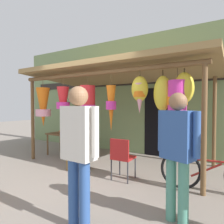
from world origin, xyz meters
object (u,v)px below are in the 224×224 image
flower_heap_on_table (69,131)px  customer_foreground (177,146)px  folding_chair (122,155)px  shopper_by_bananas (79,145)px  display_table (68,136)px  parked_bicycle (212,173)px  wicker_basket_by_table (78,164)px

flower_heap_on_table → customer_foreground: bearing=-27.4°
folding_chair → shopper_by_bananas: 1.77m
display_table → customer_foreground: (3.61, -1.81, 0.40)m
customer_foreground → display_table: bearing=153.4°
display_table → parked_bicycle: parked_bicycle is taller
parked_bicycle → shopper_by_bananas: shopper_by_bananas is taller
display_table → flower_heap_on_table: flower_heap_on_table is taller
display_table → folding_chair: bearing=-21.2°
flower_heap_on_table → wicker_basket_by_table: size_ratio=1.25×
flower_heap_on_table → folding_chair: 2.53m
display_table → folding_chair: (2.31, -0.90, -0.08)m
shopper_by_bananas → parked_bicycle: bearing=57.1°
customer_foreground → shopper_by_bananas: size_ratio=0.96×
wicker_basket_by_table → customer_foreground: 2.86m
parked_bicycle → shopper_by_bananas: (-1.27, -1.96, 0.68)m
display_table → shopper_by_bananas: (2.64, -2.56, 0.44)m
folding_chair → wicker_basket_by_table: 1.30m
folding_chair → parked_bicycle: 1.63m
display_table → flower_heap_on_table: (-0.01, 0.07, 0.13)m
wicker_basket_by_table → parked_bicycle: bearing=3.9°
wicker_basket_by_table → shopper_by_bananas: (1.56, -1.77, 0.91)m
parked_bicycle → shopper_by_bananas: bearing=-122.9°
parked_bicycle → customer_foreground: bearing=-103.8°
folding_chair → shopper_by_bananas: size_ratio=0.49×
wicker_basket_by_table → parked_bicycle: parked_bicycle is taller
folding_chair → parked_bicycle: (1.59, 0.30, -0.16)m
flower_heap_on_table → display_table: bearing=-79.8°
display_table → flower_heap_on_table: size_ratio=1.86×
flower_heap_on_table → parked_bicycle: 3.99m
flower_heap_on_table → wicker_basket_by_table: flower_heap_on_table is taller
flower_heap_on_table → parked_bicycle: parked_bicycle is taller
flower_heap_on_table → shopper_by_bananas: bearing=-44.8°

